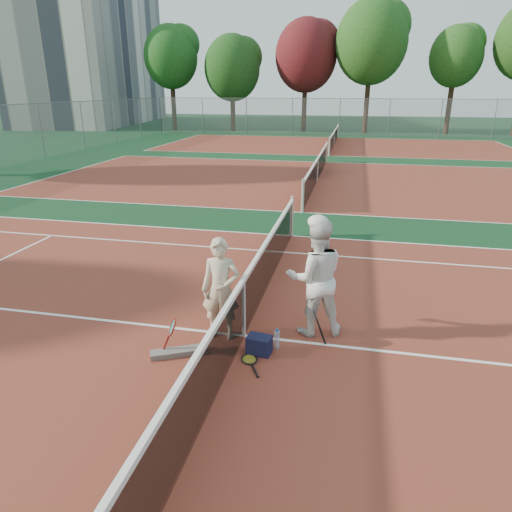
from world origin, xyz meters
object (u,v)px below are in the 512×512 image
Objects in this scene: player_b at (315,278)px; racket_black_held at (316,328)px; racket_red at (173,336)px; racket_spare at (249,359)px; player_a at (221,289)px; water_bottle at (277,340)px; sports_bag_purple at (258,345)px; apartment_block at (92,53)px; net_main at (244,308)px; sports_bag_navy at (259,345)px.

racket_black_held is at bearing 83.87° from player_b.
racket_spare is at bearing -24.62° from racket_red.
racket_spare is (-0.92, -0.65, -0.27)m from racket_black_held.
water_bottle is at bearing -16.72° from player_a.
racket_red reaches higher than water_bottle.
apartment_block is at bearing 122.53° from sports_bag_purple.
apartment_block reaches higher than racket_black_held.
apartment_block is 53.19m from sports_bag_purple.
net_main is 1.19m from racket_red.
apartment_block reaches higher than sports_bag_purple.
apartment_block reaches higher than net_main.
racket_spare is at bearing -108.16° from sports_bag_purple.
racket_spare is 2.14× the size of sports_bag_purple.
player_b is 2.39m from racket_red.
sports_bag_navy is at bearing 12.48° from racket_black_held.
racket_spare is at bearing -50.23° from player_a.
racket_red is 2.19m from racket_black_held.
racket_black_held is 2.04× the size of sports_bag_purple.
water_bottle reaches higher than sports_bag_purple.
net_main reaches higher than sports_bag_navy.
racket_red is at bearing -163.58° from water_bottle.
apartment_block is 53.20m from water_bottle.
net_main reaches higher than racket_black_held.
racket_black_held is 1.60× the size of sports_bag_navy.
player_b reaches higher than player_a.
sports_bag_navy is (-0.81, -0.43, -0.14)m from racket_black_held.
water_bottle is at bearing 7.92° from racket_black_held.
net_main is 39.11× the size of sports_bag_purple.
water_bottle is at bearing -68.68° from racket_spare.
water_bottle is (0.24, 0.18, 0.01)m from sports_bag_navy.
apartment_block is 13.28× the size of player_a.
net_main is at bearing -16.25° from racket_black_held.
water_bottle is (1.51, 0.45, -0.13)m from racket_red.
racket_black_held reaches higher than racket_spare.
water_bottle is at bearing 36.05° from player_b.
water_bottle is at bearing 28.83° from sports_bag_purple.
player_a is at bearing -57.89° from apartment_block.
racket_black_held is at bearing 27.85° from sports_bag_navy.
player_b reaches higher than net_main.
apartment_block is at bearing 122.86° from water_bottle.
player_b reaches higher than racket_red.
sports_bag_purple is at bearing 9.72° from racket_black_held.
net_main is at bearing 2.92° from player_b.
racket_red is 1.57× the size of sports_bag_navy.
apartment_block is 36.67× the size of racket_spare.
racket_red is 1.88× the size of water_bottle.
racket_black_held is (29.16, -44.02, -7.21)m from apartment_block.
apartment_block is 52.45m from player_a.
player_a reaches higher than racket_black_held.
player_b is 1.39m from sports_bag_purple.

